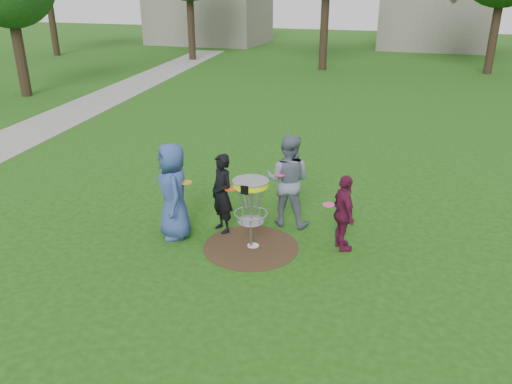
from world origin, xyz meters
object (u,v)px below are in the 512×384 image
(player_black, at_px, (222,194))
(player_blue, at_px, (173,191))
(player_grey, at_px, (288,180))
(player_maroon, at_px, (344,213))
(disc_golf_basket, at_px, (251,197))

(player_black, bearing_deg, player_blue, -108.96)
(player_black, relative_size, player_grey, 0.84)
(player_black, distance_m, player_maroon, 2.38)
(player_blue, relative_size, disc_golf_basket, 1.36)
(player_grey, distance_m, player_maroon, 1.46)
(player_maroon, bearing_deg, player_grey, 30.61)
(player_grey, bearing_deg, disc_golf_basket, 72.85)
(player_blue, relative_size, player_grey, 0.99)
(disc_golf_basket, bearing_deg, player_black, 148.08)
(player_maroon, distance_m, disc_golf_basket, 1.71)
(player_maroon, bearing_deg, player_black, 60.78)
(player_blue, height_order, disc_golf_basket, player_blue)
(player_blue, distance_m, player_black, 0.94)
(player_grey, relative_size, player_maroon, 1.30)
(player_black, height_order, disc_golf_basket, player_black)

